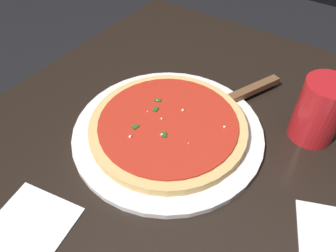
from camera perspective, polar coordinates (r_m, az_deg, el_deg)
restaurant_table at (r=0.74m, az=3.40°, el=-10.01°), size 0.85×0.78×0.77m
serving_plate at (r=0.60m, az=0.00°, el=-0.96°), size 0.35×0.35×0.01m
pizza at (r=0.59m, az=-0.00°, el=0.05°), size 0.29×0.29×0.02m
pizza_server at (r=0.67m, az=12.21°, el=5.10°), size 0.22×0.13×0.01m
cup_tall_drink at (r=0.62m, az=25.09°, el=2.44°), size 0.08×0.08×0.12m
napkin_folded_right at (r=0.53m, az=-24.43°, el=-17.28°), size 0.17×0.14×0.00m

